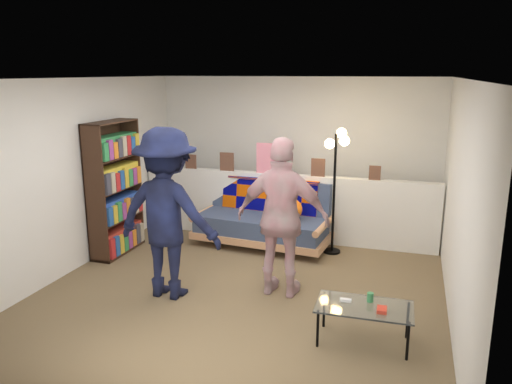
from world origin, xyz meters
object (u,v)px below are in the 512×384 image
(bookshelf, at_px, (115,193))
(person_left, at_px, (168,214))
(person_right, at_px, (283,218))
(coffee_table, at_px, (365,308))
(floor_lamp, at_px, (337,166))
(futon_sofa, at_px, (265,219))

(bookshelf, height_order, person_left, person_left)
(person_right, bearing_deg, person_left, 20.36)
(person_left, bearing_deg, bookshelf, -33.87)
(coffee_table, relative_size, person_right, 0.50)
(floor_lamp, bearing_deg, bookshelf, -162.66)
(bookshelf, relative_size, person_right, 1.02)
(futon_sofa, height_order, person_right, person_right)
(bookshelf, bearing_deg, person_left, -37.28)
(person_right, bearing_deg, coffee_table, 143.77)
(bookshelf, relative_size, person_left, 0.96)
(person_left, relative_size, person_right, 1.06)
(bookshelf, distance_m, person_right, 2.62)
(futon_sofa, relative_size, person_left, 1.06)
(futon_sofa, relative_size, coffee_table, 2.26)
(coffee_table, bearing_deg, person_right, 141.39)
(futon_sofa, distance_m, bookshelf, 2.14)
(coffee_table, relative_size, person_left, 0.47)
(futon_sofa, distance_m, person_left, 2.10)
(floor_lamp, xyz_separation_m, person_left, (-1.56, -1.92, -0.28))
(floor_lamp, bearing_deg, person_right, -103.01)
(futon_sofa, relative_size, floor_lamp, 1.16)
(person_left, height_order, person_right, person_left)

